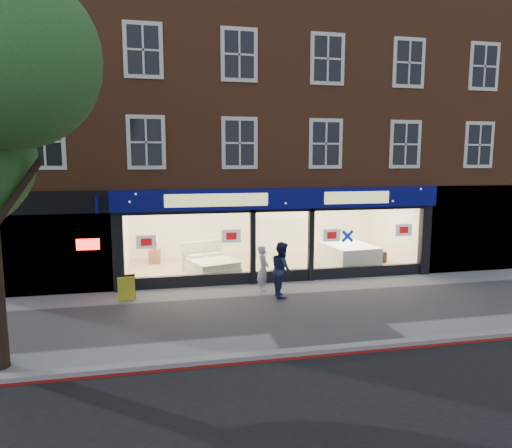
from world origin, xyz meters
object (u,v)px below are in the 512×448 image
object	(u,v)px
display_bed	(211,265)
mattress_stack	(349,255)
pedestrian_grey	(263,270)
pedestrian_blue	(282,269)
sofa	(359,256)
a_board	(127,288)

from	to	relation	value
display_bed	mattress_stack	xyz separation A→B (m)	(5.47, 0.11, 0.12)
pedestrian_grey	pedestrian_blue	bearing A→B (deg)	-110.44
sofa	a_board	world-z (taller)	a_board
display_bed	a_board	bearing A→B (deg)	-156.92
a_board	mattress_stack	bearing A→B (deg)	12.75
mattress_stack	pedestrian_blue	distance (m)	4.74
mattress_stack	a_board	size ratio (longest dim) A/B	2.91
pedestrian_grey	pedestrian_blue	distance (m)	0.73
mattress_stack	pedestrian_grey	size ratio (longest dim) A/B	1.51
mattress_stack	sofa	world-z (taller)	mattress_stack
a_board	pedestrian_grey	size ratio (longest dim) A/B	0.52
display_bed	a_board	distance (m)	3.73
a_board	pedestrian_grey	bearing A→B (deg)	-4.71
sofa	pedestrian_grey	xyz separation A→B (m)	(-4.65, -2.90, 0.35)
display_bed	pedestrian_blue	size ratio (longest dim) A/B	1.33
display_bed	pedestrian_grey	distance (m)	2.86
mattress_stack	pedestrian_blue	world-z (taller)	pedestrian_blue
sofa	pedestrian_blue	size ratio (longest dim) A/B	1.23
sofa	a_board	distance (m)	9.35
a_board	sofa	bearing A→B (deg)	13.61
display_bed	a_board	size ratio (longest dim) A/B	2.92
sofa	a_board	size ratio (longest dim) A/B	2.70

